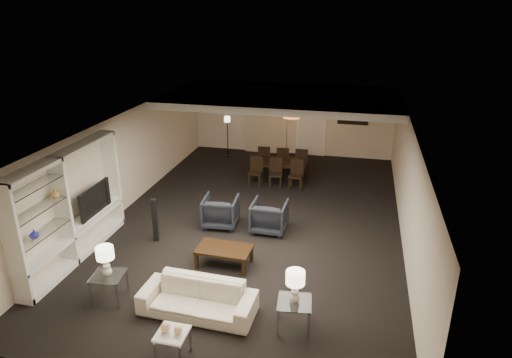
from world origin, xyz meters
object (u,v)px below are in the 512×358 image
at_px(side_table_left, 110,287).
at_px(table_lamp_right, 295,287).
at_px(pendant_light, 292,114).
at_px(floor_lamp, 228,136).
at_px(marble_table, 173,345).
at_px(dining_table, 279,171).
at_px(vase_amber, 55,193).
at_px(table_lamp_left, 106,261).
at_px(chair_nl, 255,172).
at_px(armchair_right, 269,216).
at_px(floor_speaker, 155,220).
at_px(chair_fr, 302,161).
at_px(television, 90,199).
at_px(sofa, 198,298).
at_px(chair_nm, 275,174).
at_px(chair_fm, 283,159).
at_px(side_table_right, 294,314).
at_px(chair_fl, 265,158).
at_px(coffee_table, 224,256).
at_px(vase_blue, 34,234).
at_px(chair_nr, 296,175).

bearing_deg(side_table_left, table_lamp_right, 0.00).
distance_m(pendant_light, floor_lamp, 2.96).
relative_size(side_table_left, table_lamp_right, 0.97).
distance_m(marble_table, dining_table, 7.74).
xyz_separation_m(pendant_light, vase_amber, (-3.61, -6.49, -0.27)).
relative_size(table_lamp_left, floor_lamp, 0.41).
xyz_separation_m(vase_amber, chair_nl, (2.78, 5.18, -1.22)).
xyz_separation_m(armchair_right, dining_table, (-0.37, 3.33, -0.09)).
bearing_deg(floor_lamp, side_table_left, -88.31).
relative_size(marble_table, vase_amber, 2.58).
height_order(side_table_left, floor_speaker, floor_speaker).
bearing_deg(chair_fr, chair_nl, 47.38).
bearing_deg(television, sofa, -120.66).
bearing_deg(table_lamp_right, chair_nm, 103.76).
height_order(chair_nm, chair_fm, same).
bearing_deg(side_table_right, table_lamp_left, 180.00).
xyz_separation_m(table_lamp_left, chair_nl, (1.33, 5.98, -0.37)).
bearing_deg(chair_nl, vase_amber, -118.89).
xyz_separation_m(table_lamp_left, marble_table, (1.70, -1.10, -0.57)).
xyz_separation_m(chair_nm, chair_fl, (-0.60, 1.30, 0.00)).
bearing_deg(side_table_left, pendant_light, 73.45).
bearing_deg(chair_fr, coffee_table, 81.73).
bearing_deg(chair_fl, side_table_right, 101.40).
xyz_separation_m(sofa, vase_blue, (-3.15, 0.06, 0.85)).
relative_size(marble_table, floor_lamp, 0.33).
bearing_deg(chair_fm, table_lamp_right, 97.64).
bearing_deg(chair_fm, pendant_light, 177.08).
height_order(chair_fl, chair_fm, same).
relative_size(side_table_left, vase_blue, 3.10).
xyz_separation_m(floor_speaker, chair_nm, (2.06, 3.73, -0.08)).
relative_size(table_lamp_right, floor_speaker, 0.56).
bearing_deg(side_table_left, armchair_right, 55.12).
xyz_separation_m(vase_blue, chair_fr, (3.98, 7.22, -0.72)).
relative_size(side_table_right, table_lamp_right, 0.97).
bearing_deg(side_table_left, marble_table, -32.91).
xyz_separation_m(table_lamp_left, chair_fr, (2.53, 7.28, -0.37)).
relative_size(armchair_right, marble_table, 1.79).
relative_size(sofa, marble_table, 4.37).
height_order(floor_speaker, chair_nr, floor_speaker).
xyz_separation_m(side_table_left, table_lamp_left, (0.00, 0.00, 0.55)).
relative_size(chair_nr, chair_fm, 1.00).
distance_m(table_lamp_right, marble_table, 2.10).
bearing_deg(marble_table, armchair_right, 82.23).
bearing_deg(chair_nl, chair_nm, -0.68).
xyz_separation_m(side_table_right, floor_lamp, (-3.65, 8.48, 0.45)).
bearing_deg(chair_nm, chair_nr, -7.41).
xyz_separation_m(vase_blue, chair_fm, (3.38, 7.22, -0.72)).
bearing_deg(vase_amber, chair_nr, 52.48).
distance_m(armchair_right, chair_nr, 2.69).
distance_m(side_table_left, television, 2.47).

